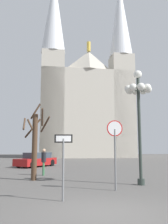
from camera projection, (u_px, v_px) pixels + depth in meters
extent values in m
plane|color=#514F4C|center=(105.00, 213.00, 7.13)|extent=(120.00, 120.00, 0.00)
cube|color=#BCB5A5|center=(84.00, 116.00, 48.96)|extent=(18.04, 14.07, 15.78)
pyramid|color=#BCB5A5|center=(89.00, 61.00, 45.15)|extent=(6.09, 2.54, 3.50)
cylinder|color=gold|center=(89.00, 47.00, 45.52)|extent=(0.70, 0.70, 1.80)
cube|color=#BCB5A5|center=(52.00, 104.00, 44.07)|extent=(4.39, 4.39, 18.98)
cone|color=silver|center=(54.00, 13.00, 46.51)|extent=(4.44, 4.44, 15.71)
cube|color=#BCB5A5|center=(122.00, 106.00, 45.95)|extent=(4.39, 4.39, 18.98)
cone|color=silver|center=(120.00, 18.00, 48.39)|extent=(4.44, 4.44, 15.71)
cylinder|color=slate|center=(115.00, 159.00, 10.93)|extent=(0.08, 0.08, 2.67)
cylinder|color=red|center=(115.00, 128.00, 11.13)|extent=(0.72, 0.10, 0.72)
cylinder|color=white|center=(115.00, 128.00, 11.10)|extent=(0.63, 0.06, 0.63)
cylinder|color=slate|center=(63.00, 169.00, 8.75)|extent=(0.07, 0.07, 2.17)
cube|color=black|center=(64.00, 139.00, 8.91)|extent=(0.65, 0.04, 0.30)
cube|color=white|center=(63.00, 139.00, 8.89)|extent=(0.54, 0.02, 0.21)
cylinder|color=#2D3833|center=(140.00, 130.00, 12.69)|extent=(0.16, 0.16, 5.46)
cylinder|color=#2D3833|center=(141.00, 182.00, 12.33)|extent=(0.36, 0.36, 0.30)
sphere|color=white|center=(138.00, 75.00, 13.11)|extent=(0.44, 0.44, 0.44)
sphere|color=white|center=(148.00, 89.00, 13.02)|extent=(0.39, 0.39, 0.39)
cylinder|color=#2D3833|center=(143.00, 89.00, 13.01)|extent=(0.05, 0.52, 0.05)
sphere|color=white|center=(143.00, 91.00, 13.38)|extent=(0.39, 0.39, 0.39)
cylinder|color=#2D3833|center=(141.00, 90.00, 13.19)|extent=(0.41, 0.41, 0.05)
sphere|color=white|center=(136.00, 91.00, 13.51)|extent=(0.39, 0.39, 0.39)
cylinder|color=#2D3833|center=(137.00, 90.00, 13.25)|extent=(0.52, 0.05, 0.05)
sphere|color=white|center=(130.00, 91.00, 13.34)|extent=(0.39, 0.39, 0.39)
cylinder|color=#2D3833|center=(134.00, 90.00, 13.17)|extent=(0.41, 0.41, 0.05)
sphere|color=white|center=(128.00, 89.00, 12.97)|extent=(0.39, 0.39, 0.39)
cylinder|color=#2D3833|center=(133.00, 89.00, 12.98)|extent=(0.05, 0.52, 0.05)
sphere|color=white|center=(133.00, 87.00, 12.61)|extent=(0.39, 0.39, 0.39)
cylinder|color=#2D3833|center=(136.00, 88.00, 12.80)|extent=(0.41, 0.41, 0.05)
sphere|color=white|center=(141.00, 87.00, 12.48)|extent=(0.39, 0.39, 0.39)
cylinder|color=#2D3833|center=(140.00, 88.00, 12.74)|extent=(0.52, 0.05, 0.05)
sphere|color=white|center=(147.00, 88.00, 12.65)|extent=(0.39, 0.39, 0.39)
cylinder|color=#2D3833|center=(143.00, 88.00, 12.82)|extent=(0.41, 0.41, 0.05)
cylinder|color=#473323|center=(35.00, 147.00, 14.30)|extent=(0.31, 0.31, 3.80)
cylinder|color=#473323|center=(42.00, 117.00, 14.61)|extent=(0.19, 0.88, 0.99)
cylinder|color=#473323|center=(45.00, 124.00, 14.80)|extent=(0.69, 1.21, 0.88)
cylinder|color=#473323|center=(30.00, 124.00, 14.29)|extent=(0.50, 0.66, 0.67)
cylinder|color=#473323|center=(24.00, 124.00, 14.37)|extent=(0.28, 1.31, 0.83)
cylinder|color=#473323|center=(33.00, 128.00, 14.85)|extent=(0.94, 0.52, 1.20)
cylinder|color=#473323|center=(36.00, 111.00, 14.85)|extent=(0.61, 0.19, 0.96)
cube|color=maroon|center=(36.00, 162.00, 23.86)|extent=(3.83, 4.73, 0.66)
cube|color=#333D47|center=(38.00, 155.00, 24.14)|extent=(2.65, 2.96, 0.54)
cylinder|color=black|center=(32.00, 165.00, 22.14)|extent=(0.52, 0.66, 0.64)
cylinder|color=black|center=(19.00, 164.00, 22.88)|extent=(0.52, 0.66, 0.64)
cylinder|color=black|center=(52.00, 163.00, 24.79)|extent=(0.52, 0.66, 0.64)
cylinder|color=black|center=(39.00, 162.00, 25.53)|extent=(0.52, 0.66, 0.64)
cylinder|color=#33663F|center=(43.00, 169.00, 16.48)|extent=(0.12, 0.12, 0.87)
cylinder|color=#33663F|center=(44.00, 169.00, 16.64)|extent=(0.12, 0.12, 0.87)
cylinder|color=black|center=(44.00, 157.00, 16.66)|extent=(0.32, 0.32, 0.65)
sphere|color=tan|center=(44.00, 151.00, 16.73)|extent=(0.24, 0.24, 0.24)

